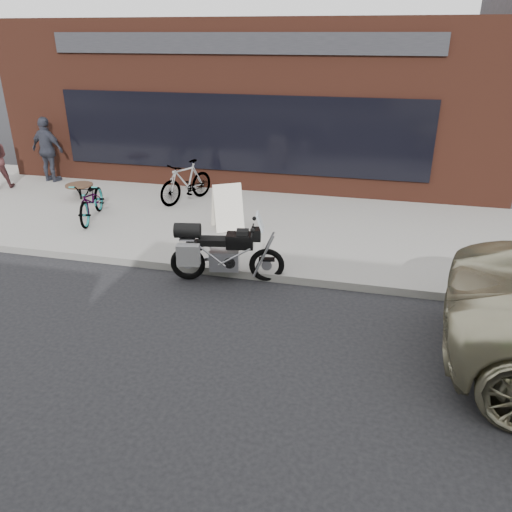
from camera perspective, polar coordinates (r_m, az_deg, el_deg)
name	(u,v)px	position (r m, az deg, el deg)	size (l,w,h in m)	color
ground	(194,442)	(5.90, -7.15, -20.39)	(120.00, 120.00, 0.00)	black
near_sidewalk	(297,222)	(11.74, 4.75, 3.84)	(44.00, 6.00, 0.15)	gray
storefront	(276,92)	(18.34, 2.25, 18.22)	(14.00, 10.07, 4.50)	#52261A
motorcycle	(219,252)	(8.90, -4.25, 0.47)	(2.05, 0.90, 1.31)	black
bicycle_front	(92,200)	(12.15, -18.29, 6.09)	(0.62, 1.76, 0.93)	gray
bicycle_rear	(186,182)	(12.95, -8.00, 8.40)	(0.49, 1.73, 1.04)	gray
sandwich_sign	(227,206)	(11.01, -3.31, 5.69)	(0.84, 0.82, 1.01)	white
cafe_table	(79,186)	(13.83, -19.56, 7.60)	(0.70, 0.70, 0.40)	black
cafe_patron_right	(48,150)	(15.80, -22.70, 11.15)	(1.08, 0.45, 1.84)	#353743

